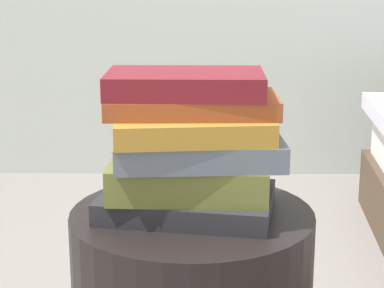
{
  "coord_description": "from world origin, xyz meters",
  "views": [
    {
      "loc": [
        0.01,
        -1.13,
        0.96
      ],
      "look_at": [
        0.0,
        0.0,
        0.66
      ],
      "focal_mm": 64.85,
      "sensor_mm": 36.0,
      "label": 1
    }
  ],
  "objects_px": {
    "book_charcoal": "(187,201)",
    "book_rust": "(192,104)",
    "book_maroon": "(185,84)",
    "book_olive": "(189,176)",
    "book_slate": "(199,148)",
    "book_ochre": "(192,126)"
  },
  "relations": [
    {
      "from": "book_charcoal",
      "to": "book_rust",
      "type": "bearing_deg",
      "value": -0.03
    },
    {
      "from": "book_charcoal",
      "to": "book_maroon",
      "type": "relative_size",
      "value": 1.12
    },
    {
      "from": "book_olive",
      "to": "book_slate",
      "type": "distance_m",
      "value": 0.05
    },
    {
      "from": "book_ochre",
      "to": "book_slate",
      "type": "bearing_deg",
      "value": 16.73
    },
    {
      "from": "book_maroon",
      "to": "book_rust",
      "type": "bearing_deg",
      "value": 29.25
    },
    {
      "from": "book_slate",
      "to": "book_rust",
      "type": "relative_size",
      "value": 0.98
    },
    {
      "from": "book_ochre",
      "to": "book_rust",
      "type": "distance_m",
      "value": 0.04
    },
    {
      "from": "book_slate",
      "to": "book_maroon",
      "type": "bearing_deg",
      "value": 169.04
    },
    {
      "from": "book_olive",
      "to": "book_maroon",
      "type": "bearing_deg",
      "value": 167.87
    },
    {
      "from": "book_rust",
      "to": "book_slate",
      "type": "bearing_deg",
      "value": -39.0
    },
    {
      "from": "book_ochre",
      "to": "book_charcoal",
      "type": "bearing_deg",
      "value": 116.5
    },
    {
      "from": "book_slate",
      "to": "book_olive",
      "type": "bearing_deg",
      "value": 171.77
    },
    {
      "from": "book_slate",
      "to": "book_maroon",
      "type": "relative_size",
      "value": 1.07
    },
    {
      "from": "book_charcoal",
      "to": "book_olive",
      "type": "xyz_separation_m",
      "value": [
        0.0,
        -0.01,
        0.05
      ]
    },
    {
      "from": "book_charcoal",
      "to": "book_maroon",
      "type": "height_order",
      "value": "book_maroon"
    },
    {
      "from": "book_charcoal",
      "to": "book_slate",
      "type": "xyz_separation_m",
      "value": [
        0.02,
        -0.01,
        0.1
      ]
    },
    {
      "from": "book_slate",
      "to": "book_ochre",
      "type": "bearing_deg",
      "value": -161.18
    },
    {
      "from": "book_olive",
      "to": "book_slate",
      "type": "bearing_deg",
      "value": -2.39
    },
    {
      "from": "book_olive",
      "to": "book_rust",
      "type": "distance_m",
      "value": 0.12
    },
    {
      "from": "book_charcoal",
      "to": "book_maroon",
      "type": "xyz_separation_m",
      "value": [
        -0.0,
        -0.01,
        0.21
      ]
    },
    {
      "from": "book_olive",
      "to": "book_rust",
      "type": "xyz_separation_m",
      "value": [
        0.0,
        0.01,
        0.12
      ]
    },
    {
      "from": "book_charcoal",
      "to": "book_olive",
      "type": "height_order",
      "value": "book_olive"
    }
  ]
}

